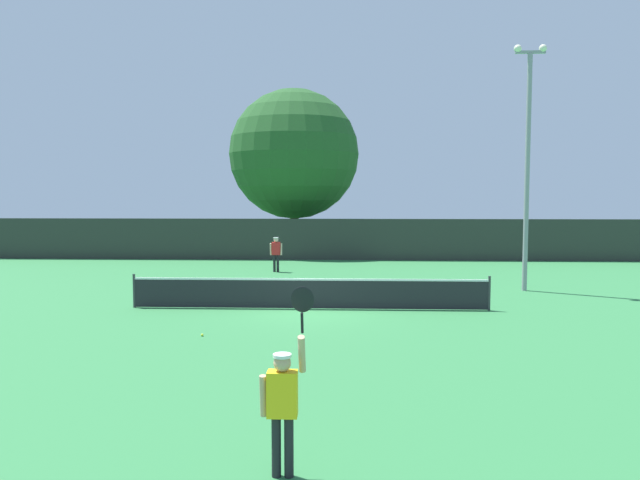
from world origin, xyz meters
TOP-DOWN VIEW (x-y plane):
  - ground_plane at (0.00, 0.00)m, footprint 120.00×120.00m
  - tennis_net at (0.00, 0.00)m, footprint 11.20×0.08m
  - perimeter_fence at (0.00, 14.26)m, footprint 38.96×0.12m
  - player_serving at (0.36, -11.23)m, footprint 0.68×0.38m
  - player_receiving at (-2.10, 9.01)m, footprint 0.57×0.24m
  - tennis_ball at (-2.48, -3.77)m, footprint 0.07×0.07m
  - light_pole at (7.79, 3.97)m, footprint 1.18×0.28m
  - large_tree at (-2.07, 18.42)m, footprint 7.90×7.90m
  - parked_car_near at (-2.47, 21.94)m, footprint 2.00×4.25m
  - parked_car_mid at (6.18, 19.76)m, footprint 2.49×4.43m
  - parked_car_far at (9.79, 21.58)m, footprint 1.92×4.20m

SIDE VIEW (x-z plane):
  - ground_plane at x=0.00m, z-range 0.00..0.00m
  - tennis_ball at x=-2.48m, z-range 0.00..0.07m
  - tennis_net at x=0.00m, z-range -0.02..1.05m
  - parked_car_near at x=-2.47m, z-range -0.07..1.62m
  - parked_car_mid at x=6.18m, z-range -0.07..1.62m
  - parked_car_far at x=9.79m, z-range -0.07..1.62m
  - player_receiving at x=-2.10m, z-range 0.18..1.78m
  - player_serving at x=0.36m, z-range -0.16..2.25m
  - perimeter_fence at x=0.00m, z-range 0.00..2.26m
  - light_pole at x=7.79m, z-range 0.57..9.57m
  - large_tree at x=-2.07m, z-range 1.04..11.04m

